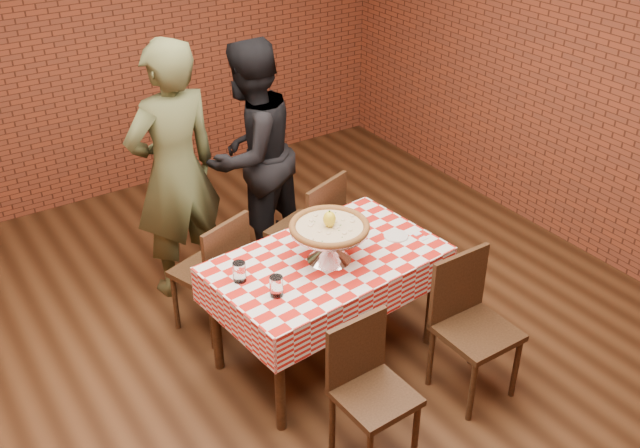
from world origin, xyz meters
The scene contains 19 objects.
ground centered at (0.00, 0.00, 0.00)m, with size 6.00×6.00×0.00m, color black.
back_wall centered at (0.00, 3.00, 1.45)m, with size 5.50×5.50×0.00m, color brown.
table centered at (0.32, 0.04, 0.38)m, with size 1.38×0.83×0.75m, color #432B18.
tablecloth centered at (0.32, 0.04, 0.64)m, with size 1.41×0.86×0.24m, color red, non-canonical shape.
pizza_stand centered at (0.32, 0.02, 0.87)m, with size 0.48×0.48×0.21m, color silver, non-canonical shape.
pizza centered at (0.32, 0.02, 0.98)m, with size 0.48×0.48×0.03m, color beige.
lemon centered at (0.32, 0.02, 1.03)m, with size 0.08×0.08×0.10m, color yellow.
water_glass_left centered at (-0.13, -0.12, 0.82)m, with size 0.08×0.08×0.12m, color white.
water_glass_right centered at (-0.23, 0.12, 0.82)m, with size 0.08×0.08×0.12m, color white.
side_plate centered at (0.82, 0.00, 0.76)m, with size 0.15×0.15×0.01m, color white.
sweetener_packet_a centered at (0.95, -0.12, 0.76)m, with size 0.05×0.04×0.01m, color white.
sweetener_packet_b centered at (0.95, -0.05, 0.76)m, with size 0.05×0.04×0.01m, color white.
condiment_caddy centered at (0.38, 0.37, 0.82)m, with size 0.09×0.07×0.12m, color silver.
chair_near_left centered at (0.05, -0.81, 0.43)m, with size 0.38×0.38×0.86m, color #432B18, non-canonical shape.
chair_near_right centered at (0.87, -0.72, 0.45)m, with size 0.42×0.42×0.90m, color #432B18, non-canonical shape.
chair_far_left centered at (-0.16, 0.72, 0.44)m, with size 0.40×0.40×0.88m, color #432B18, non-canonical shape.
chair_far_right centered at (0.64, 0.80, 0.46)m, with size 0.43×0.43×0.91m, color #432B18, non-canonical shape.
diner_olive centered at (-0.11, 1.28, 0.94)m, with size 0.68×0.45×1.88m, color #474E2D.
diner_black centered at (0.54, 1.38, 0.86)m, with size 0.84×0.65×1.73m, color black.
Camera 1 is at (-1.74, -2.99, 3.17)m, focal length 40.76 mm.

